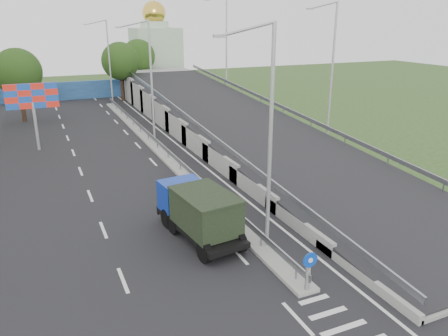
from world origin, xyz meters
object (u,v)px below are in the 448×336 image
sign_bollard (308,271)px  lamp_post_far (108,58)px  lamp_post_mid (149,77)px  lamp_post_near (267,130)px  church (156,52)px  billboard (32,100)px  dump_truck (198,210)px

sign_bollard → lamp_post_far: lamp_post_far is taller
sign_bollard → lamp_post_mid: (0.11, 23.83, 4.77)m
lamp_post_mid → lamp_post_far: 20.00m
lamp_post_near → church: size_ratio=0.73×
lamp_post_far → billboard: 20.24m
sign_bollard → dump_truck: (-2.22, 6.23, 0.40)m
lamp_post_near → billboard: bearing=112.5°
church → billboard: 37.23m
sign_bollard → billboard: 27.53m
lamp_post_mid → dump_truck: (-2.33, -17.60, -4.38)m
sign_bollard → lamp_post_mid: bearing=89.7°
lamp_post_mid → church: bearing=73.8°
lamp_post_far → lamp_post_mid: bearing=-90.0°
lamp_post_far → lamp_post_near: bearing=-90.0°
lamp_post_far → church: size_ratio=0.73×
church → lamp_post_near: bearing=-100.4°
sign_bollard → dump_truck: dump_truck is taller
church → billboard: bearing=-120.7°
billboard → church: bearing=59.3°
billboard → dump_truck: (6.78, -19.60, -2.76)m
lamp_post_near → dump_truck: 5.51m
sign_bollard → lamp_post_near: (0.11, 3.83, 4.77)m
lamp_post_mid → billboard: (-9.11, 2.00, -1.62)m
billboard → sign_bollard: bearing=-70.8°
lamp_post_far → dump_truck: size_ratio=1.66×
lamp_post_mid → lamp_post_near: bearing=-90.0°
lamp_post_near → lamp_post_mid: (0.00, 20.00, 0.00)m
sign_bollard → lamp_post_near: 6.12m
lamp_post_near → lamp_post_mid: size_ratio=1.00×
church → sign_bollard: bearing=-99.8°
billboard → lamp_post_far: bearing=63.2°
sign_bollard → lamp_post_mid: 24.30m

